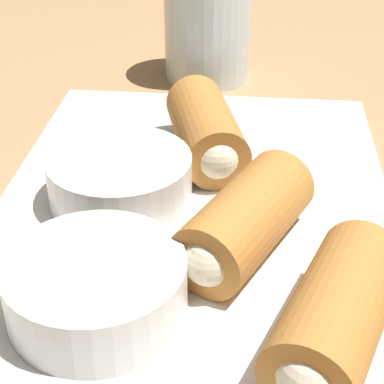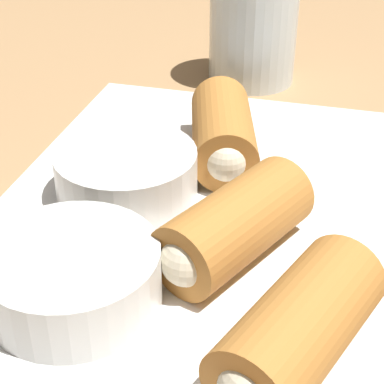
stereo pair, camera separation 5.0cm
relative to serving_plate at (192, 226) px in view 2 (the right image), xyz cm
name	(u,v)px [view 2 (the right image)]	position (x,y,z in cm)	size (l,w,h in cm)	color
table_surface	(192,211)	(3.94, 1.05, -1.76)	(180.00, 140.00, 2.00)	#A87F54
serving_plate	(192,226)	(0.00, 0.00, 0.00)	(34.31, 23.67, 1.50)	white
roll_front_left	(230,228)	(-3.44, -2.96, 2.77)	(9.81, 7.52, 4.06)	#B77533
roll_front_right	(223,134)	(6.71, -0.31, 2.77)	(9.88, 6.29, 4.06)	#B77533
roll_back_left	(295,333)	(-10.06, -7.12, 2.77)	(9.81, 7.03, 4.06)	#B77533
dipping_bowl_near	(126,172)	(1.15, 4.40, 2.37)	(8.57, 8.57, 2.99)	silver
dipping_bowl_far	(72,274)	(-8.47, 3.66, 2.37)	(8.57, 8.57, 2.99)	silver
drinking_glass	(258,25)	(24.64, 0.62, 4.32)	(7.67, 7.67, 10.15)	silver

